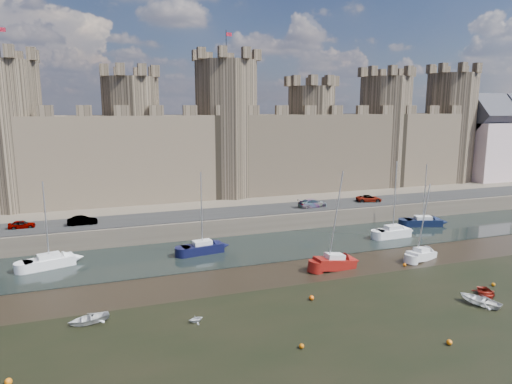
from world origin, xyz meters
The scene contains 26 objects.
ground centered at (0.00, 0.00, 0.00)m, with size 160.00×160.00×0.00m, color black.
seaweed_patch centered at (0.00, -6.00, 0.01)m, with size 70.00×34.00×0.01m, color black.
water_channel centered at (0.00, 24.00, 0.04)m, with size 160.00×12.00×0.08m, color black.
quay centered at (0.00, 60.00, 1.25)m, with size 160.00×60.00×2.50m, color #4C443A.
road centered at (0.00, 34.00, 2.55)m, with size 160.00×7.00×0.10m, color black.
castle centered at (-0.64, 48.00, 11.67)m, with size 108.50×11.00×29.00m.
car_0 centered at (-29.30, 34.26, 3.04)m, with size 1.28×3.18×1.08m, color gray.
car_1 centered at (-21.99, 33.50, 3.12)m, with size 1.31×3.75×1.24m, color gray.
car_2 centered at (11.45, 33.21, 3.17)m, with size 1.88×4.62×1.34m, color gray.
car_3 centered at (21.96, 33.83, 3.07)m, with size 1.90×4.11×1.14m, color gray.
sailboat_0 centered at (-25.44, 24.87, 0.77)m, with size 5.60×3.43×9.80m.
sailboat_1 centered at (-8.06, 24.08, 0.80)m, with size 5.28×2.66×10.13m.
sailboat_2 centered at (18.42, 22.28, 0.84)m, with size 4.97×2.05×10.61m.
sailboat_3 centered at (26.47, 25.97, 0.74)m, with size 5.75×3.65×9.42m.
sailboat_4 centered at (4.71, 13.95, 0.80)m, with size 4.86×2.19×11.09m.
sailboat_5 centered at (16.00, 13.36, 0.68)m, with size 4.54×2.99×9.14m.
dinghy_2 centered at (12.76, 1.21, 0.37)m, with size 2.57×0.75×3.60m, color silver.
dinghy_3 centered at (-12.64, 6.27, 0.32)m, with size 1.05×0.64×1.22m, color silver.
dinghy_4 centered at (14.68, 2.43, 0.32)m, with size 2.18×0.63×3.06m, color maroon.
dinghy_6 centered at (-21.14, 9.18, 0.34)m, with size 2.36×0.68×3.31m, color silver.
buoy_0 centered at (-26.01, 1.73, 0.24)m, with size 0.48×0.48×0.48m, color orange.
buoy_1 centered at (-1.43, 7.18, 0.24)m, with size 0.47×0.47×0.47m, color #DC5409.
buoy_2 centered at (4.87, -3.68, 0.22)m, with size 0.44×0.44×0.44m, color orange.
buoy_3 centered at (12.64, 12.00, 0.19)m, with size 0.38×0.38×0.38m, color orange.
buoy_4 centered at (-5.99, -0.43, 0.20)m, with size 0.39×0.39×0.39m, color #C35E08.
buoy_5 centered at (17.44, 4.15, 0.19)m, with size 0.39×0.39×0.39m, color orange.
Camera 1 is at (-19.62, -29.04, 17.92)m, focal length 32.00 mm.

